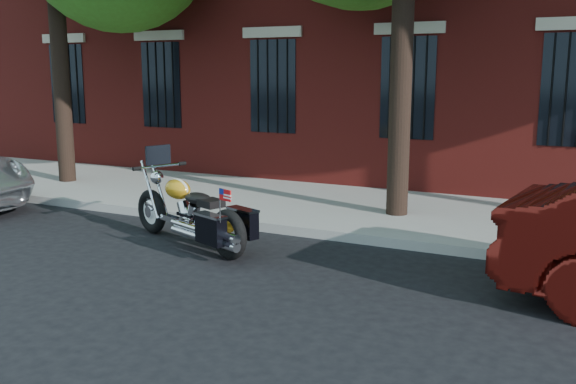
% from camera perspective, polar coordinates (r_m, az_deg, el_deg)
% --- Properties ---
extents(ground, '(120.00, 120.00, 0.00)m').
position_cam_1_polar(ground, '(8.63, 0.72, -6.38)').
color(ground, black).
rests_on(ground, ground).
extents(curb, '(40.00, 0.16, 0.15)m').
position_cam_1_polar(curb, '(9.83, 4.22, -3.83)').
color(curb, gray).
rests_on(curb, ground).
extents(sidewalk, '(40.00, 3.60, 0.15)m').
position_cam_1_polar(sidewalk, '(11.54, 7.76, -1.70)').
color(sidewalk, gray).
rests_on(sidewalk, ground).
extents(motorcycle, '(2.57, 1.46, 1.42)m').
position_cam_1_polar(motorcycle, '(9.38, -8.50, -2.08)').
color(motorcycle, black).
rests_on(motorcycle, ground).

